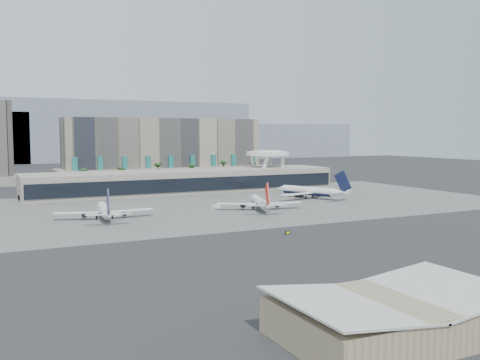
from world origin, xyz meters
name	(u,v)px	position (x,y,z in m)	size (l,w,h in m)	color
ground	(292,221)	(0.00, 0.00, 0.00)	(900.00, 900.00, 0.00)	#232326
apron_pad	(228,204)	(0.00, 55.00, 0.03)	(260.00, 130.00, 0.06)	#5B5B59
mountain_ridge	(99,136)	(27.88, 470.00, 29.89)	(680.00, 60.00, 70.00)	gray
hotel	(165,157)	(10.00, 174.41, 16.81)	(140.00, 30.00, 42.00)	tan
terminal	(186,180)	(0.00, 109.84, 6.52)	(170.00, 32.50, 14.50)	#A89E94
saucer_structure	(267,156)	(55.00, 116.00, 18.45)	(26.00, 26.00, 21.89)	white
palm_row	(176,169)	(7.00, 145.00, 10.50)	(157.80, 2.80, 13.10)	brown
hangar_left	(393,316)	(-45.00, -102.00, 3.20)	(36.65, 22.60, 7.55)	gray
airliner_left	(105,210)	(-60.35, 35.37, 3.31)	(36.66, 37.95, 13.13)	white
airliner_centre	(260,202)	(3.40, 30.65, 3.29)	(35.30, 36.52, 13.05)	white
airliner_right	(311,191)	(45.16, 54.86, 3.72)	(38.87, 40.04, 14.74)	white
service_vehicle_a	(115,214)	(-55.45, 40.20, 1.01)	(4.13, 2.02, 2.02)	white
service_vehicle_b	(216,207)	(-11.47, 42.74, 0.86)	(3.35, 1.92, 1.73)	white
taxiway_sign	(288,233)	(-14.80, -21.19, 0.54)	(2.38, 1.06, 1.09)	black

